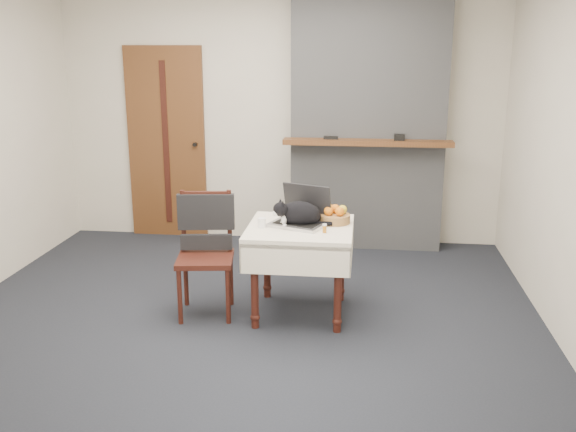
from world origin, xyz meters
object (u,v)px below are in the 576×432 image
object	(u,v)px
laptop	(302,215)
cream_jar	(262,223)
door	(167,143)
fruit_basket	(335,216)
side_table	(300,241)
chair	(206,236)
pill_bottle	(325,228)
cat	(300,214)

from	to	relation	value
laptop	cream_jar	bearing A→B (deg)	-134.91
door	fruit_basket	distance (m)	2.61
laptop	fruit_basket	xyz separation A→B (m)	(0.25, 0.07, -0.02)
laptop	fruit_basket	distance (m)	0.26
side_table	cream_jar	world-z (taller)	cream_jar
fruit_basket	side_table	bearing A→B (deg)	-153.05
door	side_table	size ratio (longest dim) A/B	2.56
cream_jar	chair	size ratio (longest dim) A/B	0.07
pill_bottle	laptop	bearing A→B (deg)	131.30
fruit_basket	chair	bearing A→B (deg)	-172.35
door	cat	world-z (taller)	door
door	pill_bottle	world-z (taller)	door
laptop	chair	world-z (taller)	laptop
side_table	cream_jar	xyz separation A→B (m)	(-0.28, -0.06, 0.15)
door	fruit_basket	xyz separation A→B (m)	(1.87, -1.82, -0.25)
chair	side_table	bearing A→B (deg)	-7.96
laptop	cream_jar	distance (m)	0.31
fruit_basket	chair	xyz separation A→B (m)	(-0.98, -0.13, -0.15)
door	pill_bottle	xyz separation A→B (m)	(1.80, -2.09, -0.27)
cat	fruit_basket	xyz separation A→B (m)	(0.25, 0.12, -0.04)
door	side_table	world-z (taller)	door
side_table	fruit_basket	distance (m)	0.33
side_table	chair	world-z (taller)	chair
laptop	fruit_basket	bearing A→B (deg)	35.94
door	side_table	xyz separation A→B (m)	(1.61, -1.94, -0.41)
pill_bottle	chair	bearing A→B (deg)	170.85
door	cat	bearing A→B (deg)	-50.16
cat	fruit_basket	bearing A→B (deg)	1.71
door	pill_bottle	bearing A→B (deg)	-49.25
laptop	cat	world-z (taller)	laptop
side_table	fruit_basket	size ratio (longest dim) A/B	3.35
laptop	cream_jar	size ratio (longest dim) A/B	6.96
door	laptop	xyz separation A→B (m)	(1.62, -1.88, -0.23)
laptop	chair	xyz separation A→B (m)	(-0.73, -0.07, -0.17)
laptop	pill_bottle	xyz separation A→B (m)	(0.19, -0.21, -0.04)
laptop	cat	xyz separation A→B (m)	(-0.00, -0.05, 0.02)
door	side_table	bearing A→B (deg)	-50.28
side_table	fruit_basket	world-z (taller)	fruit_basket
side_table	pill_bottle	xyz separation A→B (m)	(0.19, -0.15, 0.15)
cream_jar	cat	bearing A→B (deg)	14.48
laptop	pill_bottle	distance (m)	0.29
laptop	fruit_basket	world-z (taller)	laptop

